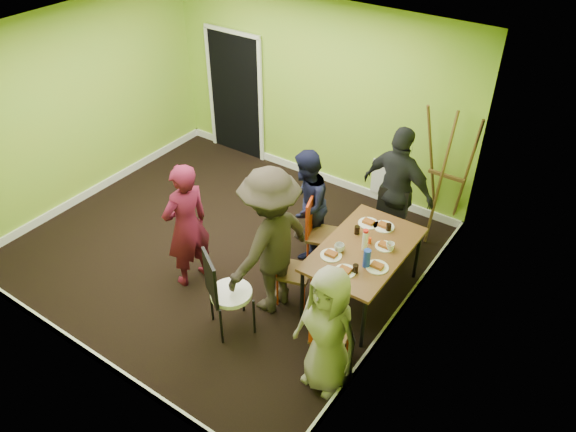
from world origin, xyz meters
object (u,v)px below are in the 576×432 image
at_px(chair_left_near, 288,265).
at_px(person_front_end, 328,331).
at_px(dining_table, 364,251).
at_px(chair_left_far, 318,228).
at_px(chair_back_end, 392,209).
at_px(blue_bottle, 367,258).
at_px(person_back_end, 398,190).
at_px(chair_front_end, 328,335).
at_px(person_left_near, 270,243).
at_px(chair_bentwood, 224,289).
at_px(person_left_far, 306,205).
at_px(orange_bottle, 370,241).
at_px(person_standing, 187,226).
at_px(thermos, 365,241).
at_px(easel, 446,174).

distance_m(chair_left_near, person_front_end, 1.30).
bearing_deg(dining_table, chair_left_far, 162.23).
height_order(chair_back_end, blue_bottle, blue_bottle).
xyz_separation_m(person_back_end, person_front_end, (0.45, -2.42, -0.13)).
height_order(chair_left_near, chair_front_end, chair_left_near).
xyz_separation_m(dining_table, person_back_end, (-0.14, 1.12, 0.17)).
distance_m(dining_table, person_left_near, 1.10).
relative_size(chair_bentwood, person_front_end, 0.73).
distance_m(blue_bottle, person_front_end, 1.04).
height_order(person_left_far, person_front_end, person_left_far).
relative_size(chair_left_near, chair_front_end, 1.06).
xyz_separation_m(chair_back_end, person_left_near, (-0.67, -1.69, 0.26)).
bearing_deg(person_front_end, dining_table, 111.46).
height_order(person_left_near, person_back_end, person_left_near).
height_order(chair_left_far, blue_bottle, blue_bottle).
bearing_deg(chair_bentwood, orange_bottle, 87.58).
bearing_deg(person_standing, chair_front_end, 96.07).
xyz_separation_m(chair_bentwood, thermos, (0.99, 1.29, 0.28)).
height_order(orange_bottle, person_left_far, person_left_far).
bearing_deg(person_left_far, dining_table, 50.48).
bearing_deg(person_left_far, person_left_near, -9.18).
bearing_deg(dining_table, chair_bentwood, -127.02).
height_order(dining_table, orange_bottle, orange_bottle).
bearing_deg(blue_bottle, chair_left_near, -164.53).
relative_size(person_left_near, person_back_end, 1.06).
distance_m(chair_front_end, orange_bottle, 1.30).
xyz_separation_m(easel, blue_bottle, (-0.07, -2.06, -0.05)).
distance_m(chair_back_end, blue_bottle, 1.32).
xyz_separation_m(easel, person_left_near, (-1.04, -2.49, 0.01)).
xyz_separation_m(chair_left_far, chair_left_near, (0.07, -0.76, -0.03)).
relative_size(chair_back_end, person_back_end, 0.54).
relative_size(chair_left_near, person_front_end, 0.62).
bearing_deg(person_left_far, person_front_end, 18.14).
bearing_deg(orange_bottle, chair_front_end, -80.20).
height_order(chair_back_end, chair_front_end, chair_back_end).
bearing_deg(chair_bentwood, blue_bottle, 74.78).
xyz_separation_m(person_standing, person_back_end, (1.73, 2.03, 0.05)).
bearing_deg(chair_front_end, person_back_end, 87.92).
height_order(dining_table, thermos, thermos).
height_order(blue_bottle, orange_bottle, blue_bottle).
height_order(chair_left_near, person_back_end, person_back_end).
height_order(dining_table, person_standing, person_standing).
bearing_deg(person_standing, dining_table, 128.26).
height_order(chair_left_near, person_front_end, person_front_end).
relative_size(chair_bentwood, person_left_far, 0.72).
bearing_deg(thermos, chair_back_end, 98.03).
distance_m(dining_table, person_standing, 2.09).
relative_size(chair_front_end, orange_bottle, 11.25).
xyz_separation_m(chair_left_far, chair_front_end, (0.99, -1.39, -0.06)).
xyz_separation_m(orange_bottle, person_back_end, (-0.15, 1.02, 0.08)).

